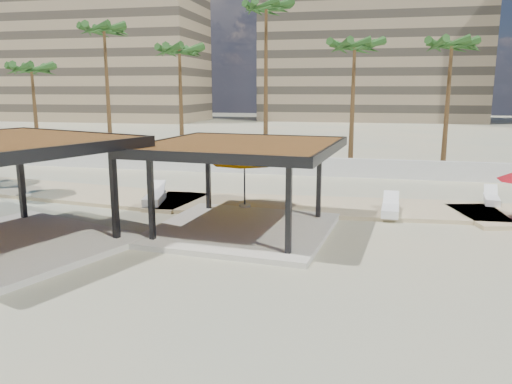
# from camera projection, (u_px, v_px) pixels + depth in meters

# --- Properties ---
(ground) EXTENTS (200.00, 200.00, 0.00)m
(ground) POSITION_uv_depth(u_px,v_px,m) (241.00, 252.00, 17.13)
(ground) COLOR tan
(ground) RESTS_ON ground
(promenade) EXTENTS (44.45, 7.97, 0.24)m
(promenade) POSITION_uv_depth(u_px,v_px,m) (321.00, 204.00, 24.02)
(promenade) COLOR #C6B284
(promenade) RESTS_ON ground
(boundary_wall) EXTENTS (56.00, 0.30, 1.20)m
(boundary_wall) POSITION_uv_depth(u_px,v_px,m) (302.00, 166.00, 32.30)
(boundary_wall) COLOR silver
(boundary_wall) RESTS_ON ground
(building_west) EXTENTS (34.00, 16.00, 32.40)m
(building_west) POSITION_uv_depth(u_px,v_px,m) (105.00, 33.00, 88.01)
(building_west) COLOR #937F60
(building_west) RESTS_ON ground
(building_mid) EXTENTS (38.00, 16.00, 30.40)m
(building_mid) POSITION_uv_depth(u_px,v_px,m) (371.00, 39.00, 87.95)
(building_mid) COLOR #847259
(building_mid) RESTS_ON ground
(pavilion_central) EXTENTS (7.61, 7.61, 3.53)m
(pavilion_central) POSITION_uv_depth(u_px,v_px,m) (242.00, 179.00, 19.14)
(pavilion_central) COLOR beige
(pavilion_central) RESTS_ON ground
(umbrella_b) EXTENTS (3.53, 3.53, 2.78)m
(umbrella_b) POSITION_uv_depth(u_px,v_px,m) (244.00, 155.00, 22.43)
(umbrella_b) COLOR beige
(umbrella_b) RESTS_ON promenade
(umbrella_f) EXTENTS (3.87, 3.87, 2.73)m
(umbrella_f) POSITION_uv_depth(u_px,v_px,m) (22.00, 150.00, 24.89)
(umbrella_f) COLOR beige
(umbrella_f) RESTS_ON promenade
(lounger_a) EXTENTS (1.23, 2.42, 0.88)m
(lounger_a) POSITION_uv_depth(u_px,v_px,m) (155.00, 198.00, 23.87)
(lounger_a) COLOR white
(lounger_a) RESTS_ON promenade
(lounger_b) EXTENTS (0.83, 2.20, 0.82)m
(lounger_b) POSITION_uv_depth(u_px,v_px,m) (390.00, 209.00, 21.69)
(lounger_b) COLOR white
(lounger_b) RESTS_ON promenade
(lounger_d) EXTENTS (0.87, 2.00, 0.73)m
(lounger_d) POSITION_uv_depth(u_px,v_px,m) (491.00, 199.00, 23.76)
(lounger_d) COLOR white
(lounger_d) RESTS_ON promenade
(palm_a) EXTENTS (3.00, 3.00, 7.84)m
(palm_a) POSITION_uv_depth(u_px,v_px,m) (32.00, 72.00, 37.74)
(palm_a) COLOR brown
(palm_a) RESTS_ON ground
(palm_b) EXTENTS (3.00, 3.00, 10.60)m
(palm_b) POSITION_uv_depth(u_px,v_px,m) (104.00, 35.00, 36.32)
(palm_b) COLOR brown
(palm_b) RESTS_ON ground
(palm_c) EXTENTS (3.00, 3.00, 8.98)m
(palm_c) POSITION_uv_depth(u_px,v_px,m) (179.00, 55.00, 34.77)
(palm_c) COLOR brown
(palm_c) RESTS_ON ground
(palm_d) EXTENTS (3.00, 3.00, 11.75)m
(palm_d) POSITION_uv_depth(u_px,v_px,m) (266.00, 15.00, 33.73)
(palm_d) COLOR brown
(palm_d) RESTS_ON ground
(palm_e) EXTENTS (3.00, 3.00, 9.10)m
(palm_e) POSITION_uv_depth(u_px,v_px,m) (355.00, 51.00, 32.47)
(palm_e) COLOR brown
(palm_e) RESTS_ON ground
(palm_f) EXTENTS (3.00, 3.00, 9.10)m
(palm_f) POSITION_uv_depth(u_px,v_px,m) (452.00, 49.00, 31.38)
(palm_f) COLOR brown
(palm_f) RESTS_ON ground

